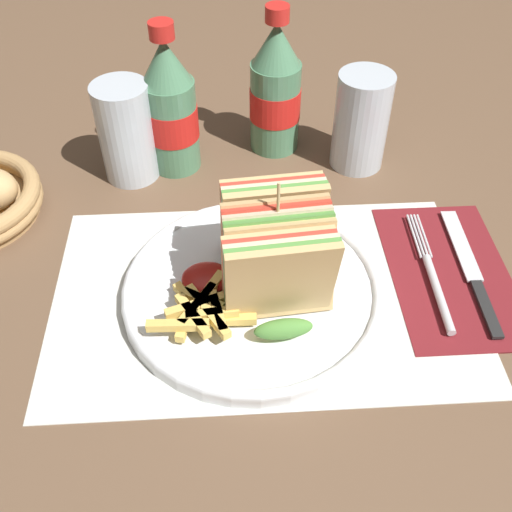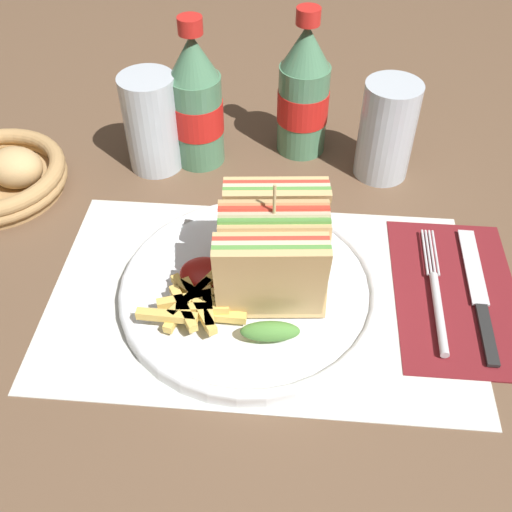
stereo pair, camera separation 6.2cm
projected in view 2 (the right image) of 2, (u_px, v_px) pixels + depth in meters
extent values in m
plane|color=brown|center=(249.00, 306.00, 0.63)|extent=(4.00, 4.00, 0.00)
cube|color=silver|center=(261.00, 295.00, 0.64)|extent=(0.45, 0.28, 0.00)
cylinder|color=white|center=(254.00, 291.00, 0.63)|extent=(0.27, 0.27, 0.01)
torus|color=white|center=(254.00, 287.00, 0.63)|extent=(0.27, 0.27, 0.01)
cube|color=tan|center=(270.00, 284.00, 0.55)|extent=(0.11, 0.04, 0.10)
cube|color=#518E3D|center=(270.00, 280.00, 0.56)|extent=(0.11, 0.04, 0.10)
cube|color=beige|center=(270.00, 275.00, 0.56)|extent=(0.11, 0.04, 0.10)
cube|color=red|center=(270.00, 271.00, 0.57)|extent=(0.11, 0.04, 0.10)
cube|color=tan|center=(270.00, 267.00, 0.58)|extent=(0.11, 0.04, 0.10)
ellipsoid|color=#518E3D|center=(270.00, 331.00, 0.57)|extent=(0.06, 0.03, 0.02)
cube|color=tan|center=(274.00, 273.00, 0.57)|extent=(0.11, 0.04, 0.10)
cube|color=#518E3D|center=(273.00, 267.00, 0.57)|extent=(0.11, 0.04, 0.10)
cube|color=beige|center=(273.00, 260.00, 0.58)|extent=(0.11, 0.04, 0.10)
cube|color=red|center=(273.00, 254.00, 0.58)|extent=(0.11, 0.04, 0.10)
cube|color=tan|center=(273.00, 248.00, 0.58)|extent=(0.11, 0.04, 0.10)
ellipsoid|color=#518E3D|center=(273.00, 299.00, 0.60)|extent=(0.06, 0.03, 0.02)
cube|color=tan|center=(276.00, 226.00, 0.61)|extent=(0.11, 0.04, 0.10)
cube|color=#518E3D|center=(275.00, 222.00, 0.61)|extent=(0.11, 0.04, 0.10)
cube|color=beige|center=(275.00, 219.00, 0.62)|extent=(0.11, 0.04, 0.10)
cube|color=red|center=(275.00, 215.00, 0.63)|extent=(0.11, 0.04, 0.10)
cube|color=tan|center=(275.00, 212.00, 0.63)|extent=(0.11, 0.04, 0.10)
ellipsoid|color=#518E3D|center=(275.00, 270.00, 0.62)|extent=(0.06, 0.03, 0.02)
cylinder|color=tan|center=(273.00, 241.00, 0.57)|extent=(0.00, 0.00, 0.14)
cube|color=#E0B756|center=(184.00, 291.00, 0.61)|extent=(0.03, 0.04, 0.01)
cube|color=#E0B756|center=(211.00, 315.00, 0.59)|extent=(0.07, 0.01, 0.01)
cube|color=#E0B756|center=(189.00, 296.00, 0.61)|extent=(0.03, 0.06, 0.01)
cube|color=#E0B756|center=(177.00, 312.00, 0.59)|extent=(0.02, 0.05, 0.01)
cube|color=#E0B756|center=(167.00, 316.00, 0.58)|extent=(0.06, 0.01, 0.01)
cube|color=#E0B756|center=(190.00, 298.00, 0.59)|extent=(0.04, 0.05, 0.01)
cube|color=#E0B756|center=(195.00, 294.00, 0.60)|extent=(0.05, 0.03, 0.01)
cube|color=#E0B756|center=(183.00, 308.00, 0.58)|extent=(0.04, 0.05, 0.01)
cube|color=#E0B756|center=(191.00, 298.00, 0.59)|extent=(0.07, 0.03, 0.01)
cube|color=#E0B756|center=(203.00, 309.00, 0.58)|extent=(0.05, 0.01, 0.01)
cube|color=#E0B756|center=(198.00, 305.00, 0.59)|extent=(0.05, 0.07, 0.01)
cube|color=#E0B756|center=(203.00, 287.00, 0.60)|extent=(0.04, 0.05, 0.01)
cube|color=#E0B756|center=(208.00, 307.00, 0.58)|extent=(0.02, 0.05, 0.01)
ellipsoid|color=maroon|center=(204.00, 273.00, 0.62)|extent=(0.05, 0.04, 0.02)
cube|color=maroon|center=(456.00, 293.00, 0.64)|extent=(0.13, 0.22, 0.00)
cylinder|color=silver|center=(439.00, 313.00, 0.61)|extent=(0.01, 0.11, 0.01)
cylinder|color=silver|center=(425.00, 252.00, 0.67)|extent=(0.00, 0.07, 0.00)
cylinder|color=silver|center=(428.00, 252.00, 0.67)|extent=(0.00, 0.07, 0.00)
cylinder|color=silver|center=(432.00, 252.00, 0.67)|extent=(0.00, 0.07, 0.00)
cylinder|color=silver|center=(436.00, 252.00, 0.67)|extent=(0.00, 0.07, 0.00)
cube|color=black|center=(487.00, 334.00, 0.60)|extent=(0.01, 0.08, 0.00)
cube|color=silver|center=(473.00, 266.00, 0.66)|extent=(0.02, 0.11, 0.00)
cylinder|color=#4C7F5B|center=(198.00, 120.00, 0.77)|extent=(0.07, 0.07, 0.12)
cylinder|color=red|center=(197.00, 116.00, 0.77)|extent=(0.07, 0.07, 0.04)
cone|color=#4C7F5B|center=(192.00, 56.00, 0.71)|extent=(0.06, 0.06, 0.05)
cylinder|color=red|center=(190.00, 25.00, 0.68)|extent=(0.03, 0.03, 0.02)
cylinder|color=#4C7F5B|center=(303.00, 109.00, 0.79)|extent=(0.07, 0.07, 0.12)
cylinder|color=red|center=(303.00, 105.00, 0.79)|extent=(0.07, 0.07, 0.04)
cone|color=#4C7F5B|center=(307.00, 46.00, 0.73)|extent=(0.06, 0.06, 0.05)
cylinder|color=red|center=(308.00, 16.00, 0.70)|extent=(0.03, 0.03, 0.02)
cylinder|color=silver|center=(387.00, 131.00, 0.75)|extent=(0.07, 0.07, 0.13)
cylinder|color=black|center=(384.00, 148.00, 0.77)|extent=(0.06, 0.06, 0.08)
cylinder|color=silver|center=(152.00, 123.00, 0.76)|extent=(0.07, 0.07, 0.13)
cylinder|color=black|center=(154.00, 140.00, 0.78)|extent=(0.06, 0.06, 0.08)
ellipsoid|color=tan|center=(15.00, 168.00, 0.74)|extent=(0.07, 0.06, 0.05)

